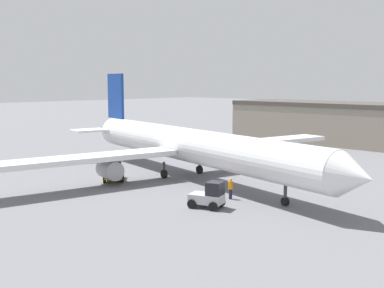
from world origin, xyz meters
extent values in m
plane|color=slate|center=(0.00, 0.00, 0.00)|extent=(400.00, 400.00, 0.00)
cylinder|color=silver|center=(0.00, 0.00, 3.51)|extent=(37.56, 10.56, 3.54)
cone|color=silver|center=(19.83, -3.81, 3.51)|extent=(3.43, 3.94, 3.47)
cone|color=silver|center=(-20.35, 3.91, 3.51)|extent=(4.45, 4.03, 3.36)
cube|color=silver|center=(0.30, 11.53, 2.89)|extent=(6.93, 19.50, 0.50)
cube|color=silver|center=(-3.99, -10.82, 2.89)|extent=(6.93, 19.50, 0.50)
cylinder|color=#939399|center=(-0.24, 8.70, 1.56)|extent=(2.97, 2.34, 1.87)
cylinder|color=#939399|center=(-3.45, -7.99, 1.56)|extent=(2.97, 2.34, 1.87)
cube|color=navy|center=(-17.75, 3.41, 8.25)|extent=(4.15, 1.14, 5.94)
cube|color=silver|center=(-17.02, 7.23, 3.87)|extent=(3.93, 4.77, 0.24)
cube|color=silver|center=(-18.48, -0.41, 3.87)|extent=(3.93, 4.77, 0.24)
cylinder|color=#38383D|center=(13.28, -2.55, 0.87)|extent=(0.28, 0.28, 1.74)
cylinder|color=black|center=(13.28, -2.55, 0.35)|extent=(0.75, 0.48, 0.70)
cylinder|color=#38383D|center=(-2.28, -1.90, 0.87)|extent=(0.28, 0.28, 1.74)
cylinder|color=black|center=(-2.28, -1.90, 0.45)|extent=(0.95, 0.51, 0.90)
cylinder|color=#38383D|center=(-1.41, 2.61, 0.87)|extent=(0.28, 0.28, 1.74)
cylinder|color=black|center=(-1.41, 2.61, 0.45)|extent=(0.95, 0.51, 0.90)
cylinder|color=#1E2338|center=(8.62, -3.96, 0.44)|extent=(0.29, 0.29, 0.88)
cylinder|color=orange|center=(8.62, -3.96, 1.24)|extent=(0.41, 0.41, 0.70)
sphere|color=tan|center=(8.62, -3.96, 1.71)|extent=(0.26, 0.26, 0.26)
cube|color=#B2B2B7|center=(9.09, -7.54, 0.75)|extent=(3.03, 2.34, 0.75)
cube|color=black|center=(9.80, -7.29, 1.66)|extent=(1.57, 1.70, 1.07)
cylinder|color=black|center=(10.23, -7.96, 0.38)|extent=(0.80, 0.51, 0.75)
cylinder|color=black|center=(9.72, -6.50, 0.38)|extent=(0.80, 0.51, 0.75)
cylinder|color=black|center=(8.47, -8.57, 0.38)|extent=(0.80, 0.51, 0.75)
cylinder|color=black|center=(7.95, -7.11, 0.38)|extent=(0.80, 0.51, 0.75)
cube|color=yellow|center=(-5.20, -6.26, 0.75)|extent=(3.80, 3.52, 0.73)
cube|color=black|center=(-4.44, -6.86, 1.64)|extent=(2.17, 2.19, 1.04)
cube|color=#333333|center=(-5.68, -5.88, 1.71)|extent=(2.45, 2.30, 0.81)
cylinder|color=black|center=(-4.80, -7.70, 0.38)|extent=(0.78, 0.70, 0.77)
cylinder|color=black|center=(-3.70, -6.32, 0.38)|extent=(0.78, 0.70, 0.77)
cylinder|color=black|center=(-6.69, -6.21, 0.38)|extent=(0.78, 0.70, 0.77)
cylinder|color=black|center=(-5.60, -4.82, 0.38)|extent=(0.78, 0.70, 0.77)
camera|label=1|loc=(34.93, -35.36, 10.06)|focal=45.00mm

